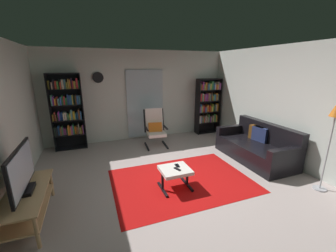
% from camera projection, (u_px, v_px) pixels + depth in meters
% --- Properties ---
extents(ground_plane, '(7.02, 7.02, 0.00)m').
position_uv_depth(ground_plane, '(176.00, 183.00, 3.99)').
color(ground_plane, '#B1A09C').
extents(wall_back, '(5.60, 0.06, 2.60)m').
position_uv_depth(wall_back, '(139.00, 96.00, 6.25)').
color(wall_back, silver).
rests_on(wall_back, ground).
extents(wall_right, '(0.06, 6.00, 2.60)m').
position_uv_depth(wall_right, '(292.00, 106.00, 4.55)').
color(wall_right, silver).
rests_on(wall_right, ground).
extents(glass_door_panel, '(1.10, 0.01, 2.00)m').
position_uv_depth(glass_door_panel, '(145.00, 104.00, 6.31)').
color(glass_door_panel, silver).
extents(area_rug, '(2.60, 1.84, 0.01)m').
position_uv_depth(area_rug, '(182.00, 181.00, 4.07)').
color(area_rug, red).
rests_on(area_rug, ground).
extents(tv_stand, '(0.51, 1.27, 0.47)m').
position_uv_depth(tv_stand, '(28.00, 201.00, 2.96)').
color(tv_stand, tan).
rests_on(tv_stand, ground).
extents(television, '(0.20, 1.03, 0.63)m').
position_uv_depth(television, '(22.00, 172.00, 2.82)').
color(television, black).
rests_on(television, tv_stand).
extents(bookshelf_near_tv, '(0.78, 0.30, 1.98)m').
position_uv_depth(bookshelf_near_tv, '(67.00, 110.00, 5.44)').
color(bookshelf_near_tv, black).
rests_on(bookshelf_near_tv, ground).
extents(bookshelf_near_sofa, '(0.78, 0.30, 1.77)m').
position_uv_depth(bookshelf_near_sofa, '(208.00, 104.00, 6.84)').
color(bookshelf_near_sofa, black).
rests_on(bookshelf_near_sofa, ground).
extents(leather_sofa, '(0.90, 1.86, 0.86)m').
position_uv_depth(leather_sofa, '(256.00, 147.00, 4.97)').
color(leather_sofa, black).
rests_on(leather_sofa, ground).
extents(lounge_armchair, '(0.62, 0.70, 1.02)m').
position_uv_depth(lounge_armchair, '(155.00, 127.00, 5.79)').
color(lounge_armchair, black).
rests_on(lounge_armchair, ground).
extents(ottoman, '(0.52, 0.48, 0.39)m').
position_uv_depth(ottoman, '(175.00, 172.00, 3.75)').
color(ottoman, white).
rests_on(ottoman, ground).
extents(tv_remote, '(0.09, 0.15, 0.02)m').
position_uv_depth(tv_remote, '(177.00, 169.00, 3.69)').
color(tv_remote, black).
rests_on(tv_remote, ottoman).
extents(cell_phone, '(0.08, 0.15, 0.01)m').
position_uv_depth(cell_phone, '(177.00, 166.00, 3.83)').
color(cell_phone, black).
rests_on(cell_phone, ottoman).
extents(floor_lamp_by_sofa, '(0.22, 0.22, 1.60)m').
position_uv_depth(floor_lamp_by_sofa, '(335.00, 119.00, 3.44)').
color(floor_lamp_by_sofa, '#A5A5AD').
rests_on(floor_lamp_by_sofa, ground).
extents(wall_clock, '(0.29, 0.03, 0.29)m').
position_uv_depth(wall_clock, '(98.00, 77.00, 5.65)').
color(wall_clock, silver).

